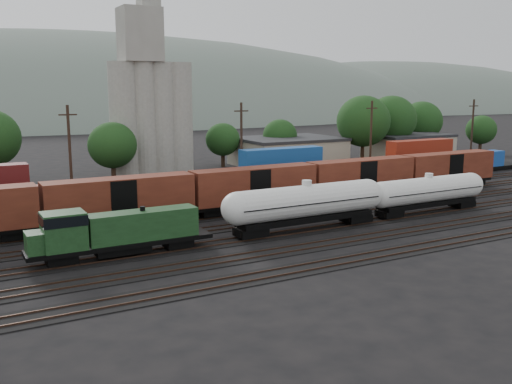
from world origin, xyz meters
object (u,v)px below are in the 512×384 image
green_locomotive (112,232)px  tank_car_a (306,203)px  grain_silo (150,106)px  orange_locomotive (212,188)px

green_locomotive → tank_car_a: tank_car_a is taller
grain_silo → tank_car_a: bearing=-87.5°
orange_locomotive → grain_silo: bearing=86.6°
green_locomotive → orange_locomotive: size_ratio=0.96×
green_locomotive → orange_locomotive: bearing=43.2°
green_locomotive → grain_silo: bearing=66.9°
tank_car_a → grain_silo: 41.89m
orange_locomotive → grain_silo: (1.54, 26.00, 8.93)m
orange_locomotive → green_locomotive: bearing=-136.8°
green_locomotive → grain_silo: 45.46m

